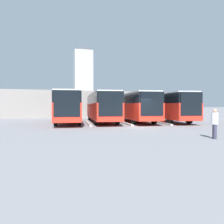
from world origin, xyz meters
TOP-DOWN VIEW (x-y plane):
  - ground_plane at (0.00, 0.00)m, footprint 600.00×600.00m
  - bus_0 at (-5.61, -5.34)m, footprint 3.59×11.98m
  - curb_divider_0 at (-3.74, -3.60)m, footprint 0.93×6.88m
  - bus_1 at (-1.87, -5.86)m, footprint 3.59×11.98m
  - curb_divider_1 at (-0.00, -4.11)m, footprint 0.93×6.88m
  - bus_2 at (1.87, -6.27)m, footprint 3.59×11.98m
  - curb_divider_2 at (3.74, -4.53)m, footprint 0.93×6.88m
  - bus_3 at (5.61, -6.25)m, footprint 3.59×11.98m
  - pedestrian at (-1.31, 7.65)m, footprint 0.51×0.51m
  - station_building at (0.00, -23.02)m, footprint 30.11×15.27m
  - office_tower at (-23.61, -187.95)m, footprint 16.75×16.75m

SIDE VIEW (x-z plane):
  - ground_plane at x=0.00m, z-range 0.00..0.00m
  - curb_divider_0 at x=-3.74m, z-range 0.00..0.15m
  - curb_divider_1 at x=0.00m, z-range 0.00..0.15m
  - curb_divider_2 at x=3.74m, z-range 0.00..0.15m
  - pedestrian at x=-1.31m, z-range 0.06..1.76m
  - bus_0 at x=-5.61m, z-range 0.19..3.46m
  - bus_1 at x=-1.87m, z-range 0.19..3.46m
  - bus_2 at x=1.87m, z-range 0.19..3.46m
  - bus_3 at x=5.61m, z-range 0.19..3.46m
  - station_building at x=0.00m, z-range 0.03..4.34m
  - office_tower at x=-23.61m, z-range -0.60..54.90m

